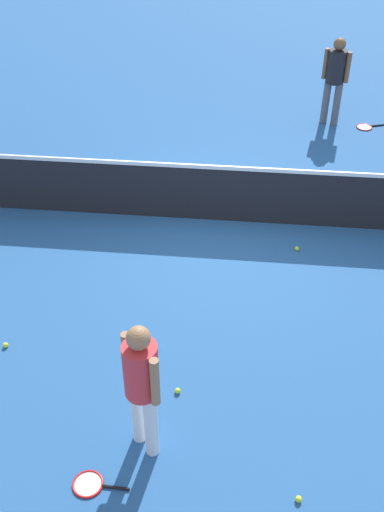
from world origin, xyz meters
name	(u,v)px	position (x,y,z in m)	size (l,w,h in m)	color
ground_plane	(223,220)	(0.00, 0.00, 0.00)	(40.00, 40.00, 0.00)	#265693
court_net	(224,193)	(0.00, 0.00, 0.50)	(10.09, 0.09, 1.07)	#4C4C51
player_near_side	(142,381)	(-0.54, -4.20, 1.01)	(0.48, 0.48, 1.70)	white
player_far_side	(335,74)	(1.89, 3.58, 1.01)	(0.52, 0.44, 1.70)	#595960
tennis_racket_near_player	(91,484)	(-1.02, -4.73, 0.01)	(0.59, 0.33, 0.03)	red
tennis_racket_far_player	(366,127)	(2.61, 3.46, 0.01)	(0.61, 0.40, 0.03)	red
tennis_ball_by_net	(5,345)	(-2.48, -2.99, 0.03)	(0.07, 0.07, 0.07)	#C6E033
tennis_ball_baseline	(299,499)	(1.03, -4.69, 0.03)	(0.07, 0.07, 0.07)	#C6E033
tennis_ball_stray_left	(297,248)	(1.13, -0.67, 0.03)	(0.07, 0.07, 0.07)	#C6E033
tennis_ball_stray_right	(178,391)	(-0.29, -3.48, 0.03)	(0.07, 0.07, 0.07)	#C6E033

